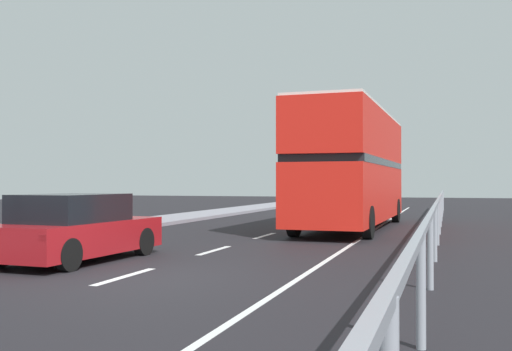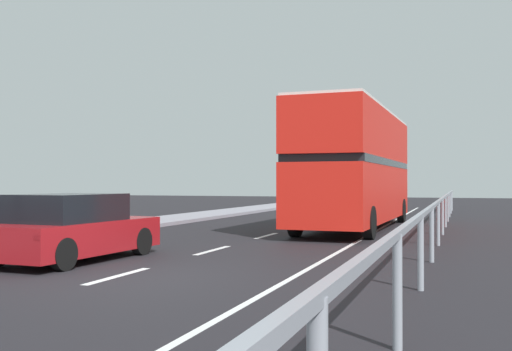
% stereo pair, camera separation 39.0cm
% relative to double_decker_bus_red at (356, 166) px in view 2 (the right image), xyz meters
% --- Properties ---
extents(ground_plane, '(74.48, 120.00, 0.10)m').
position_rel_double_decker_bus_red_xyz_m(ground_plane, '(-2.21, -12.34, -2.35)').
color(ground_plane, black).
extents(lane_paint_markings, '(3.18, 46.00, 0.01)m').
position_rel_double_decker_bus_red_xyz_m(lane_paint_markings, '(-0.38, -3.51, -2.30)').
color(lane_paint_markings, silver).
rests_on(lane_paint_markings, ground).
extents(bridge_side_railing, '(0.10, 42.00, 1.21)m').
position_rel_double_decker_bus_red_xyz_m(bridge_side_railing, '(3.07, -3.34, -1.33)').
color(bridge_side_railing, '#8E929E').
rests_on(bridge_side_railing, ground).
extents(double_decker_bus_red, '(2.77, 11.00, 4.30)m').
position_rel_double_decker_bus_red_xyz_m(double_decker_bus_red, '(0.00, 0.00, 0.00)').
color(double_decker_bus_red, red).
rests_on(double_decker_bus_red, ground).
extents(hatchback_car_near, '(2.01, 4.20, 1.45)m').
position_rel_double_decker_bus_red_xyz_m(hatchback_car_near, '(-4.32, -10.87, -1.61)').
color(hatchback_car_near, maroon).
rests_on(hatchback_car_near, ground).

